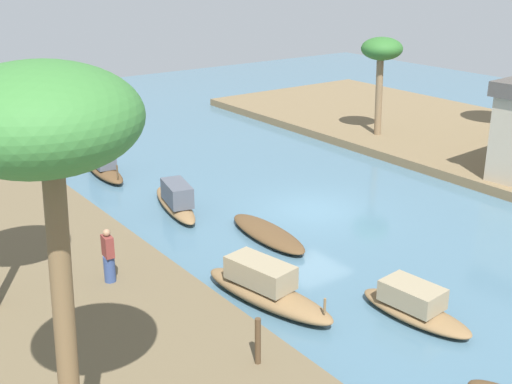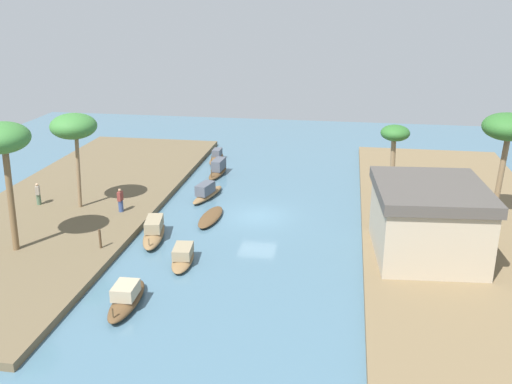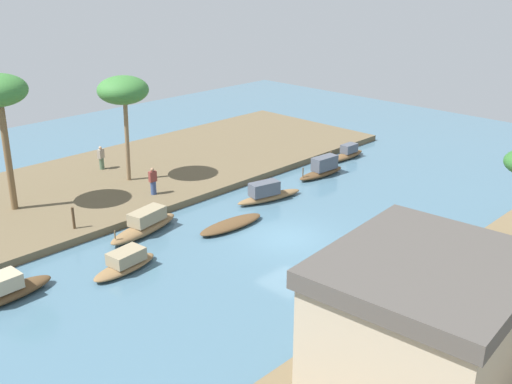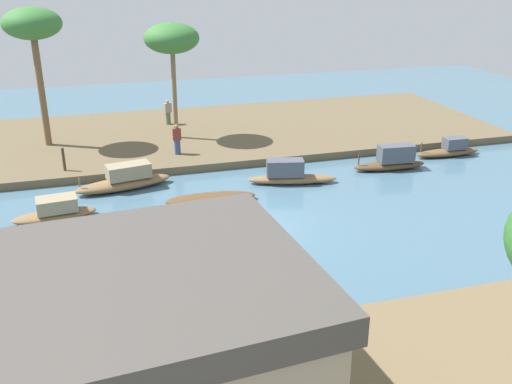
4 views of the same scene
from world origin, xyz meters
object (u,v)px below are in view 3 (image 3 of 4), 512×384
at_px(sampan_near_left_bank, 125,263).
at_px(sampan_with_tall_canopy, 231,224).
at_px(sampan_upstream_small, 145,225).
at_px(sampan_downstream_large, 346,154).
at_px(riverside_building, 423,316).
at_px(sampan_foreground, 267,194).
at_px(person_by_mooring, 153,182).
at_px(mooring_post, 73,218).
at_px(sampan_with_red_awning, 323,169).
at_px(sampan_midstream, 4,291).
at_px(palm_tree_left_near, 123,91).
at_px(person_on_near_bank, 101,158).

height_order(sampan_near_left_bank, sampan_with_tall_canopy, sampan_near_left_bank).
height_order(sampan_upstream_small, sampan_downstream_large, sampan_upstream_small).
height_order(sampan_with_tall_canopy, riverside_building, riverside_building).
xyz_separation_m(sampan_foreground, person_by_mooring, (4.63, -4.76, 0.71)).
height_order(person_by_mooring, mooring_post, person_by_mooring).
distance_m(sampan_with_red_awning, sampan_near_left_bank, 16.49).
bearing_deg(sampan_near_left_bank, sampan_midstream, -21.77).
distance_m(sampan_upstream_small, riverside_building, 16.20).
bearing_deg(riverside_building, palm_tree_left_near, -104.91).
xyz_separation_m(sampan_upstream_small, mooring_post, (2.72, -2.26, 0.54)).
xyz_separation_m(sampan_with_tall_canopy, riverside_building, (4.18, 13.33, 2.31)).
distance_m(sampan_with_tall_canopy, riverside_building, 14.16).
relative_size(sampan_upstream_small, person_on_near_bank, 3.01).
distance_m(person_on_near_bank, person_by_mooring, 6.15).
bearing_deg(sampan_near_left_bank, person_by_mooring, -141.26).
distance_m(person_on_near_bank, mooring_post, 9.44).
bearing_deg(sampan_near_left_bank, mooring_post, -99.65).
distance_m(palm_tree_left_near, riverside_building, 22.99).
xyz_separation_m(sampan_with_red_awning, person_by_mooring, (10.37, -4.32, 0.67)).
relative_size(sampan_upstream_small, mooring_post, 4.02).
xyz_separation_m(sampan_downstream_large, palm_tree_left_near, (14.05, -6.25, 5.64)).
bearing_deg(person_by_mooring, sampan_downstream_large, 172.21).
bearing_deg(riverside_building, sampan_near_left_bank, -84.48).
height_order(sampan_upstream_small, riverside_building, riverside_building).
bearing_deg(sampan_midstream, person_by_mooring, -159.26).
height_order(sampan_with_red_awning, mooring_post, mooring_post).
height_order(sampan_midstream, person_by_mooring, person_by_mooring).
distance_m(sampan_foreground, riverside_building, 16.92).
bearing_deg(sampan_with_tall_canopy, sampan_downstream_large, -165.43).
relative_size(sampan_near_left_bank, palm_tree_left_near, 0.53).
bearing_deg(sampan_upstream_small, riverside_building, 76.84).
bearing_deg(sampan_near_left_bank, sampan_with_tall_canopy, 173.71).
distance_m(sampan_midstream, sampan_with_tall_canopy, 11.59).
relative_size(sampan_midstream, sampan_with_tall_canopy, 1.02).
xyz_separation_m(person_on_near_bank, riverside_building, (4.06, 25.49, 1.35)).
relative_size(sampan_with_red_awning, sampan_near_left_bank, 1.13).
relative_size(sampan_with_tall_canopy, palm_tree_left_near, 0.63).
height_order(sampan_downstream_large, palm_tree_left_near, palm_tree_left_near).
height_order(sampan_with_red_awning, palm_tree_left_near, palm_tree_left_near).
bearing_deg(mooring_post, riverside_building, 96.42).
distance_m(mooring_post, riverside_building, 18.49).
relative_size(sampan_with_tall_canopy, person_by_mooring, 2.53).
distance_m(sampan_downstream_large, person_on_near_bank, 16.94).
bearing_deg(mooring_post, person_by_mooring, -169.67).
relative_size(sampan_midstream, riverside_building, 0.58).
relative_size(sampan_midstream, sampan_near_left_bank, 1.20).
distance_m(sampan_near_left_bank, mooring_post, 5.01).
bearing_deg(palm_tree_left_near, sampan_near_left_bank, 54.36).
bearing_deg(riverside_building, person_on_near_bank, -103.59).
bearing_deg(mooring_post, sampan_foreground, 160.28).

